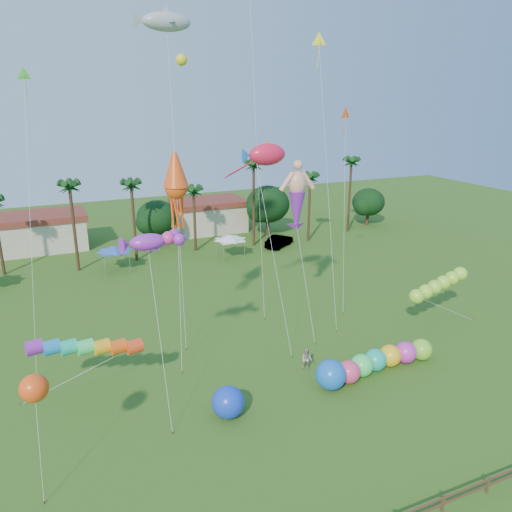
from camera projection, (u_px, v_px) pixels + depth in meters
name	position (u px, v px, depth m)	size (l,w,h in m)	color
ground	(326.00, 453.00, 28.78)	(160.00, 160.00, 0.00)	#285116
tree_line	(178.00, 215.00, 67.10)	(69.46, 8.91, 11.00)	#3A2819
buildings_row	(121.00, 226.00, 70.45)	(35.00, 7.00, 4.00)	beige
tent_row	(115.00, 250.00, 57.21)	(31.00, 4.00, 0.60)	white
car_b	(279.00, 241.00, 67.67)	(1.75, 5.03, 1.66)	#4C4C54
spectator_b	(307.00, 360.00, 37.19)	(0.85, 0.66, 1.75)	#9F9385
caterpillar_inflatable	(371.00, 363.00, 36.68)	(10.65, 2.85, 2.16)	#E73D73
blue_ball	(228.00, 402.00, 31.71)	(2.11, 2.11, 2.11)	blue
rainbow_tube	(107.00, 352.00, 33.01)	(9.34, 2.08, 3.97)	#F0441A
green_worm	(416.00, 296.00, 42.54)	(10.08, 1.45, 4.06)	#99E633
orange_ball_kite	(34.00, 388.00, 24.05)	(1.39, 1.48, 6.89)	#FF4C14
merman_kite	(297.00, 200.00, 42.35)	(2.63, 5.91, 14.04)	#F0A888
fish_kite	(267.00, 155.00, 39.17)	(4.84, 6.83, 16.20)	red
shark_kite	(167.00, 22.00, 38.00)	(5.31, 6.95, 25.92)	#99A0A7
squid_kite	(176.00, 188.00, 36.30)	(2.46, 4.64, 15.89)	#F34B13
lobster_kite	(148.00, 242.00, 30.25)	(4.37, 5.55, 11.92)	purple
delta_kite_red	(345.00, 117.00, 44.80)	(1.98, 3.57, 18.72)	#E04E18
delta_kite_yellow	(319.00, 46.00, 40.48)	(1.30, 5.38, 24.55)	#F9F919
delta_kite_green	(24.00, 83.00, 34.54)	(2.51, 4.97, 21.58)	green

